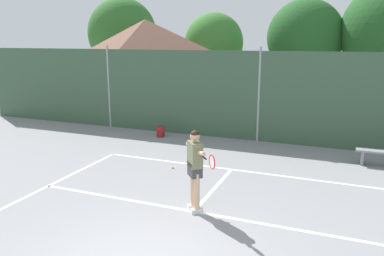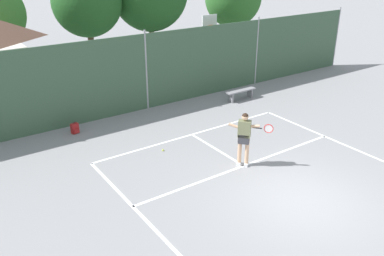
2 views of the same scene
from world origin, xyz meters
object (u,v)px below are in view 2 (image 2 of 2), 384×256
object	(u,v)px
basketball_hoop	(209,39)
backpack_red	(75,129)
tennis_ball	(163,150)
courtside_bench	(241,92)
tennis_player	(245,135)

from	to	relation	value
basketball_hoop	backpack_red	distance (m)	8.86
tennis_ball	backpack_red	size ratio (longest dim) A/B	0.14
tennis_ball	backpack_red	distance (m)	3.85
basketball_hoop	courtside_bench	world-z (taller)	basketball_hoop
backpack_red	courtside_bench	size ratio (longest dim) A/B	0.29
tennis_ball	courtside_bench	world-z (taller)	courtside_bench
basketball_hoop	courtside_bench	xyz separation A→B (m)	(-0.41, -3.13, -1.95)
tennis_player	tennis_ball	world-z (taller)	tennis_player
tennis_player	tennis_ball	size ratio (longest dim) A/B	28.10
backpack_red	courtside_bench	world-z (taller)	courtside_bench
tennis_player	tennis_ball	bearing A→B (deg)	124.65
courtside_bench	basketball_hoop	bearing A→B (deg)	82.54
courtside_bench	tennis_player	bearing A→B (deg)	-130.17
tennis_player	basketball_hoop	bearing A→B (deg)	60.42
tennis_player	courtside_bench	bearing A→B (deg)	49.83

